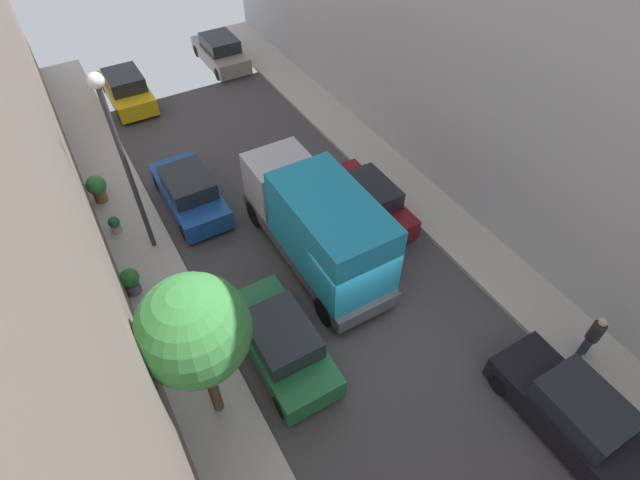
# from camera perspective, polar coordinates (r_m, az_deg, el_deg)

# --- Properties ---
(ground) EXTENTS (32.00, 32.00, 0.00)m
(ground) POSITION_cam_1_polar(r_m,az_deg,el_deg) (15.33, 4.95, -9.21)
(ground) COLOR #423F42
(sidewalk_left) EXTENTS (2.00, 44.00, 0.15)m
(sidewalk_left) POSITION_cam_1_polar(r_m,az_deg,el_deg) (14.25, -12.78, -17.24)
(sidewalk_left) COLOR #B7B2A8
(sidewalk_left) RESTS_ON ground
(sidewalk_right) EXTENTS (2.00, 44.00, 0.15)m
(sidewalk_right) POSITION_cam_1_polar(r_m,az_deg,el_deg) (17.70, 18.53, -1.89)
(sidewalk_right) COLOR #B7B2A8
(sidewalk_right) RESTS_ON ground
(parked_car_left_3) EXTENTS (1.78, 4.20, 1.57)m
(parked_car_left_3) POSITION_cam_1_polar(r_m,az_deg,el_deg) (14.03, -4.56, -11.75)
(parked_car_left_3) COLOR #1E6638
(parked_car_left_3) RESTS_ON ground
(parked_car_left_4) EXTENTS (1.78, 4.20, 1.57)m
(parked_car_left_4) POSITION_cam_1_polar(r_m,az_deg,el_deg) (18.88, -14.98, 5.42)
(parked_car_left_4) COLOR #194799
(parked_car_left_4) RESTS_ON ground
(parked_car_left_5) EXTENTS (1.78, 4.20, 1.57)m
(parked_car_left_5) POSITION_cam_1_polar(r_m,az_deg,el_deg) (26.17, -21.62, 16.03)
(parked_car_left_5) COLOR gold
(parked_car_left_5) RESTS_ON ground
(parked_car_right_2) EXTENTS (1.78, 4.20, 1.57)m
(parked_car_right_2) POSITION_cam_1_polar(r_m,az_deg,el_deg) (14.49, 27.42, -17.43)
(parked_car_right_2) COLOR black
(parked_car_right_2) RESTS_ON ground
(parked_car_right_3) EXTENTS (1.78, 4.20, 1.57)m
(parked_car_right_3) POSITION_cam_1_polar(r_m,az_deg,el_deg) (17.94, 5.43, 4.55)
(parked_car_right_3) COLOR maroon
(parked_car_right_3) RESTS_ON ground
(parked_car_right_4) EXTENTS (1.78, 4.20, 1.57)m
(parked_car_right_4) POSITION_cam_1_polar(r_m,az_deg,el_deg) (28.50, -11.52, 20.71)
(parked_car_right_4) COLOR gray
(parked_car_right_4) RESTS_ON ground
(delivery_truck) EXTENTS (2.26, 6.60, 3.38)m
(delivery_truck) POSITION_cam_1_polar(r_m,az_deg,el_deg) (15.45, -0.33, 1.86)
(delivery_truck) COLOR #4C4C51
(delivery_truck) RESTS_ON ground
(pedestrian) EXTENTS (0.40, 0.36, 1.72)m
(pedestrian) POSITION_cam_1_polar(r_m,az_deg,el_deg) (15.59, 29.22, -9.77)
(pedestrian) COLOR #2D334C
(pedestrian) RESTS_ON sidewalk_right
(street_tree_0) EXTENTS (2.50, 2.50, 4.88)m
(street_tree_0) POSITION_cam_1_polar(r_m,az_deg,el_deg) (10.89, -14.49, -10.22)
(street_tree_0) COLOR brown
(street_tree_0) RESTS_ON sidewalk_left
(potted_plant_0) EXTENTS (0.40, 0.40, 0.65)m
(potted_plant_0) POSITION_cam_1_polar(r_m,az_deg,el_deg) (18.77, -22.83, 1.70)
(potted_plant_0) COLOR #B2A899
(potted_plant_0) RESTS_ON sidewalk_left
(potted_plant_4) EXTENTS (0.73, 0.73, 1.10)m
(potted_plant_4) POSITION_cam_1_polar(r_m,az_deg,el_deg) (20.16, -24.58, 5.61)
(potted_plant_4) COLOR brown
(potted_plant_4) RESTS_ON sidewalk_left
(potted_plant_5) EXTENTS (0.61, 0.61, 0.97)m
(potted_plant_5) POSITION_cam_1_polar(r_m,az_deg,el_deg) (16.43, -21.25, -4.45)
(potted_plant_5) COLOR slate
(potted_plant_5) RESTS_ON sidewalk_left
(lamp_post) EXTENTS (0.44, 0.44, 6.40)m
(lamp_post) POSITION_cam_1_polar(r_m,az_deg,el_deg) (15.49, -22.37, 10.05)
(lamp_post) COLOR #333338
(lamp_post) RESTS_ON sidewalk_left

